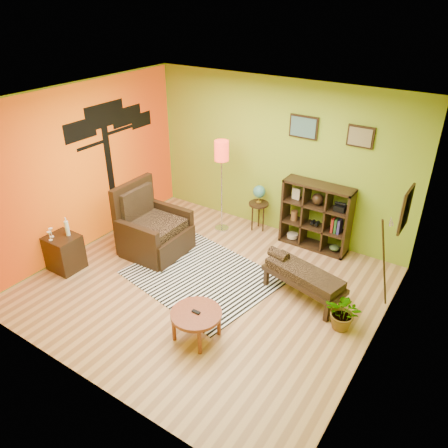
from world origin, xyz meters
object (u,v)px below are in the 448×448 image
Objects in this scene: coffee_table at (196,316)px; floor_lamp at (222,159)px; bench at (302,275)px; cube_shelf at (317,217)px; globe_table at (259,197)px; armchair at (152,232)px; potted_plant at (344,316)px; side_cabinet at (64,252)px.

floor_lamp is (-1.35, 2.61, 1.06)m from coffee_table.
floor_lamp is at bearing 153.66° from bench.
cube_shelf is at bearing 83.00° from coffee_table.
globe_table is 2.12m from bench.
cube_shelf reaches higher than globe_table.
cube_shelf is at bearing 0.23° from globe_table.
cube_shelf is (0.37, 2.99, 0.25)m from coffee_table.
potted_plant is (3.48, -0.09, -0.16)m from armchair.
armchair is 2.71m from bench.
armchair is 1.35× the size of globe_table.
potted_plant is at bearing 38.52° from coffee_table.
coffee_table is 2.75m from side_cabinet.
armchair is 2.27× the size of potted_plant.
bench is at bearing 63.84° from coffee_table.
cube_shelf is at bearing 123.83° from potted_plant.
side_cabinet is 0.75× the size of cube_shelf.
potted_plant is (1.54, 1.23, -0.15)m from coffee_table.
floor_lamp is 1.30× the size of bench.
side_cabinet is at bearing -124.06° from armchair.
armchair is at bearing 145.67° from coffee_table.
floor_lamp is 2.58m from bench.
globe_table is at bearing 55.43° from side_cabinet.
bench is at bearing -26.34° from floor_lamp.
floor_lamp reaches higher than armchair.
armchair is 1.34× the size of side_cabinet.
side_cabinet is 1.00× the size of globe_table.
potted_plant is at bearing -37.12° from globe_table.
globe_table is at bearing -179.77° from cube_shelf.
side_cabinet reaches higher than coffee_table.
potted_plant is at bearing -56.17° from cube_shelf.
cube_shelf reaches higher than potted_plant.
armchair reaches higher than cube_shelf.
potted_plant is (0.78, -0.33, -0.17)m from bench.
coffee_table is at bearing -2.37° from side_cabinet.
side_cabinet reaches higher than globe_table.
potted_plant is at bearing -25.52° from floor_lamp.
armchair is 0.91× the size of bench.
globe_table is at bearing 55.06° from armchair.
side_cabinet reaches higher than potted_plant.
cube_shelf reaches higher than bench.
cube_shelf is 2.25× the size of potted_plant.
side_cabinet is (-2.75, 0.11, -0.05)m from coffee_table.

